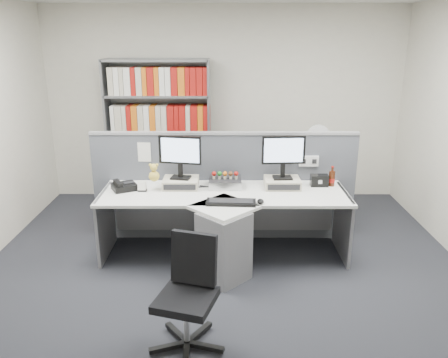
{
  "coord_description": "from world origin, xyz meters",
  "views": [
    {
      "loc": [
        0.01,
        -3.64,
        2.31
      ],
      "look_at": [
        0.0,
        0.65,
        0.92
      ],
      "focal_mm": 36.05,
      "sensor_mm": 36.0,
      "label": 1
    }
  ],
  "objects_px": {
    "desktop_pc": "(225,182)",
    "desk_calendar": "(142,187)",
    "monitor_left": "(180,153)",
    "keyboard": "(231,202)",
    "filing_cabinet": "(315,189)",
    "office_chair": "(189,290)",
    "desk": "(224,224)",
    "mouse": "(261,201)",
    "cola_bottle": "(332,179)",
    "monitor_right": "(283,153)",
    "shelving_unit": "(159,135)",
    "desk_fan": "(318,139)",
    "desk_phone": "(124,186)",
    "speaker": "(319,180)"
  },
  "relations": [
    {
      "from": "monitor_left",
      "to": "speaker",
      "type": "bearing_deg",
      "value": 1.74
    },
    {
      "from": "desk",
      "to": "desk_calendar",
      "type": "relative_size",
      "value": 23.17
    },
    {
      "from": "desk_fan",
      "to": "desktop_pc",
      "type": "bearing_deg",
      "value": -140.21
    },
    {
      "from": "monitor_right",
      "to": "desk_fan",
      "type": "relative_size",
      "value": 0.92
    },
    {
      "from": "monitor_left",
      "to": "desk_fan",
      "type": "bearing_deg",
      "value": 31.32
    },
    {
      "from": "monitor_right",
      "to": "desk_fan",
      "type": "xyz_separation_m",
      "value": [
        0.57,
        1.02,
        -0.08
      ]
    },
    {
      "from": "cola_bottle",
      "to": "desk_fan",
      "type": "distance_m",
      "value": 0.99
    },
    {
      "from": "monitor_right",
      "to": "cola_bottle",
      "type": "relative_size",
      "value": 2.11
    },
    {
      "from": "office_chair",
      "to": "desk_calendar",
      "type": "bearing_deg",
      "value": 111.77
    },
    {
      "from": "monitor_right",
      "to": "keyboard",
      "type": "height_order",
      "value": "monitor_right"
    },
    {
      "from": "filing_cabinet",
      "to": "mouse",
      "type": "bearing_deg",
      "value": -119.22
    },
    {
      "from": "monitor_left",
      "to": "cola_bottle",
      "type": "bearing_deg",
      "value": 1.71
    },
    {
      "from": "speaker",
      "to": "cola_bottle",
      "type": "xyz_separation_m",
      "value": [
        0.14,
        0.0,
        0.02
      ]
    },
    {
      "from": "monitor_right",
      "to": "office_chair",
      "type": "bearing_deg",
      "value": -118.35
    },
    {
      "from": "monitor_right",
      "to": "keyboard",
      "type": "xyz_separation_m",
      "value": [
        -0.56,
        -0.5,
        -0.37
      ]
    },
    {
      "from": "desktop_pc",
      "to": "speaker",
      "type": "xyz_separation_m",
      "value": [
        1.03,
        0.02,
        0.02
      ]
    },
    {
      "from": "filing_cabinet",
      "to": "office_chair",
      "type": "xyz_separation_m",
      "value": [
        -1.46,
        -2.67,
        0.11
      ]
    },
    {
      "from": "keyboard",
      "to": "cola_bottle",
      "type": "distance_m",
      "value": 1.24
    },
    {
      "from": "shelving_unit",
      "to": "desk_fan",
      "type": "relative_size",
      "value": 3.93
    },
    {
      "from": "desk",
      "to": "desk_phone",
      "type": "distance_m",
      "value": 1.15
    },
    {
      "from": "keyboard",
      "to": "desktop_pc",
      "type": "bearing_deg",
      "value": 96.49
    },
    {
      "from": "office_chair",
      "to": "monitor_left",
      "type": "bearing_deg",
      "value": 97.2
    },
    {
      "from": "desktop_pc",
      "to": "office_chair",
      "type": "bearing_deg",
      "value": -99.18
    },
    {
      "from": "cola_bottle",
      "to": "shelving_unit",
      "type": "relative_size",
      "value": 0.11
    },
    {
      "from": "cola_bottle",
      "to": "keyboard",
      "type": "bearing_deg",
      "value": -153.79
    },
    {
      "from": "monitor_left",
      "to": "monitor_right",
      "type": "height_order",
      "value": "monitor_right"
    },
    {
      "from": "mouse",
      "to": "filing_cabinet",
      "type": "bearing_deg",
      "value": 60.78
    },
    {
      "from": "monitor_left",
      "to": "filing_cabinet",
      "type": "relative_size",
      "value": 0.67
    },
    {
      "from": "desktop_pc",
      "to": "desk_calendar",
      "type": "relative_size",
      "value": 3.1
    },
    {
      "from": "monitor_right",
      "to": "shelving_unit",
      "type": "height_order",
      "value": "shelving_unit"
    },
    {
      "from": "desk_phone",
      "to": "shelving_unit",
      "type": "xyz_separation_m",
      "value": [
        0.17,
        1.55,
        0.22
      ]
    },
    {
      "from": "monitor_left",
      "to": "keyboard",
      "type": "bearing_deg",
      "value": -42.64
    },
    {
      "from": "desktop_pc",
      "to": "shelving_unit",
      "type": "distance_m",
      "value": 1.72
    },
    {
      "from": "shelving_unit",
      "to": "desk_fan",
      "type": "height_order",
      "value": "shelving_unit"
    },
    {
      "from": "desk_calendar",
      "to": "desk_fan",
      "type": "height_order",
      "value": "desk_fan"
    },
    {
      "from": "keyboard",
      "to": "cola_bottle",
      "type": "bearing_deg",
      "value": 26.21
    },
    {
      "from": "desk_phone",
      "to": "speaker",
      "type": "relative_size",
      "value": 1.66
    },
    {
      "from": "desktop_pc",
      "to": "mouse",
      "type": "distance_m",
      "value": 0.62
    },
    {
      "from": "speaker",
      "to": "office_chair",
      "type": "xyz_separation_m",
      "value": [
        -1.3,
        -1.7,
        -0.32
      ]
    },
    {
      "from": "monitor_left",
      "to": "cola_bottle",
      "type": "height_order",
      "value": "monitor_left"
    },
    {
      "from": "speaker",
      "to": "desk",
      "type": "bearing_deg",
      "value": -157.59
    },
    {
      "from": "mouse",
      "to": "cola_bottle",
      "type": "distance_m",
      "value": 0.98
    },
    {
      "from": "mouse",
      "to": "desk_fan",
      "type": "height_order",
      "value": "desk_fan"
    },
    {
      "from": "speaker",
      "to": "shelving_unit",
      "type": "distance_m",
      "value": 2.41
    },
    {
      "from": "desk_fan",
      "to": "filing_cabinet",
      "type": "bearing_deg",
      "value": 90.0
    },
    {
      "from": "cola_bottle",
      "to": "filing_cabinet",
      "type": "xyz_separation_m",
      "value": [
        0.02,
        0.97,
        -0.45
      ]
    },
    {
      "from": "monitor_left",
      "to": "desktop_pc",
      "type": "height_order",
      "value": "monitor_left"
    },
    {
      "from": "desk",
      "to": "mouse",
      "type": "bearing_deg",
      "value": -15.85
    },
    {
      "from": "desk",
      "to": "cola_bottle",
      "type": "height_order",
      "value": "cola_bottle"
    },
    {
      "from": "monitor_left",
      "to": "office_chair",
      "type": "distance_m",
      "value": 1.78
    }
  ]
}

